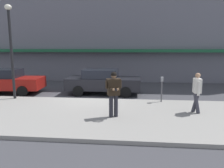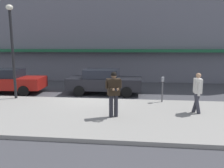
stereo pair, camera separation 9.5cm
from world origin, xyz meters
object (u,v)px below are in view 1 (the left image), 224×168
Objects in this scene: pedestrian_in_light_coat at (197,90)px; street_lamp_post at (11,42)px; man_texting_on_phone at (114,89)px; parked_sedan_near at (5,81)px; parked_sedan_mid at (103,81)px; parking_meter at (162,86)px.

street_lamp_post reaches higher than pedestrian_in_light_coat.
man_texting_on_phone is 3.53m from pedestrian_in_light_coat.
street_lamp_post reaches higher than parked_sedan_near.
parked_sedan_mid is 2.66× the size of pedestrian_in_light_coat.
man_texting_on_phone reaches higher than parking_meter.
pedestrian_in_light_coat is at bearing -18.40° from parked_sedan_near.
man_texting_on_phone is (7.23, -4.44, 0.46)m from parked_sedan_near.
parked_sedan_near is at bearing 169.38° from parking_meter.
street_lamp_post is 3.84× the size of parking_meter.
street_lamp_post is at bearing 169.19° from pedestrian_in_light_coat.
man_texting_on_phone is at bearing -129.32° from parking_meter.
parking_meter is at bearing 0.37° from street_lamp_post.
parked_sedan_near is 9.58m from parking_meter.
parked_sedan_near is at bearing 131.54° from street_lamp_post.
street_lamp_post reaches higher than parking_meter.
parking_meter is (-1.22, 1.77, -0.14)m from pedestrian_in_light_coat.
pedestrian_in_light_coat is 0.35× the size of street_lamp_post.
street_lamp_post is (-5.62, 2.63, 1.89)m from man_texting_on_phone.
parked_sedan_near is 3.64× the size of parking_meter.
man_texting_on_phone reaches higher than pedestrian_in_light_coat.
parked_sedan_mid is 6.02m from pedestrian_in_light_coat.
street_lamp_post is at bearing -48.46° from parked_sedan_near.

